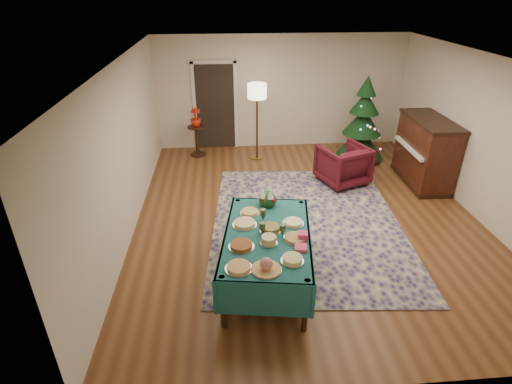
{
  "coord_description": "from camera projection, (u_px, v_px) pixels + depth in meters",
  "views": [
    {
      "loc": [
        -1.42,
        -6.11,
        3.73
      ],
      "look_at": [
        -0.98,
        -0.91,
        0.98
      ],
      "focal_mm": 28.0,
      "sensor_mm": 36.0,
      "label": 1
    }
  ],
  "objects": [
    {
      "name": "room_shell",
      "position": [
        310.0,
        144.0,
        6.6
      ],
      "size": [
        7.0,
        7.0,
        7.0
      ],
      "color": "#593319",
      "rests_on": "ground"
    },
    {
      "name": "doorway",
      "position": [
        215.0,
        105.0,
        9.66
      ],
      "size": [
        1.08,
        0.04,
        2.16
      ],
      "color": "black",
      "rests_on": "ground"
    },
    {
      "name": "rug",
      "position": [
        306.0,
        223.0,
        6.96
      ],
      "size": [
        3.52,
        4.44,
        0.02
      ],
      "primitive_type": "cube",
      "rotation": [
        0.0,
        0.0,
        -0.08
      ],
      "color": "#141347",
      "rests_on": "ground"
    },
    {
      "name": "buffet_table",
      "position": [
        267.0,
        244.0,
        5.35
      ],
      "size": [
        1.44,
        2.13,
        0.77
      ],
      "color": "black",
      "rests_on": "ground"
    },
    {
      "name": "platter_0",
      "position": [
        239.0,
        267.0,
        4.63
      ],
      "size": [
        0.33,
        0.33,
        0.05
      ],
      "color": "silver",
      "rests_on": "buffet_table"
    },
    {
      "name": "platter_1",
      "position": [
        266.0,
        266.0,
        4.59
      ],
      "size": [
        0.36,
        0.36,
        0.17
      ],
      "color": "silver",
      "rests_on": "buffet_table"
    },
    {
      "name": "platter_2",
      "position": [
        292.0,
        259.0,
        4.75
      ],
      "size": [
        0.28,
        0.28,
        0.06
      ],
      "color": "silver",
      "rests_on": "buffet_table"
    },
    {
      "name": "platter_3",
      "position": [
        241.0,
        245.0,
        5.01
      ],
      "size": [
        0.33,
        0.33,
        0.05
      ],
      "color": "silver",
      "rests_on": "buffet_table"
    },
    {
      "name": "platter_4",
      "position": [
        269.0,
        240.0,
        5.07
      ],
      "size": [
        0.23,
        0.23,
        0.11
      ],
      "color": "silver",
      "rests_on": "buffet_table"
    },
    {
      "name": "platter_5",
      "position": [
        295.0,
        238.0,
        5.16
      ],
      "size": [
        0.31,
        0.31,
        0.04
      ],
      "color": "silver",
      "rests_on": "buffet_table"
    },
    {
      "name": "platter_6",
      "position": [
        245.0,
        224.0,
        5.46
      ],
      "size": [
        0.34,
        0.34,
        0.05
      ],
      "color": "silver",
      "rests_on": "buffet_table"
    },
    {
      "name": "platter_7",
      "position": [
        270.0,
        228.0,
        5.34
      ],
      "size": [
        0.29,
        0.29,
        0.07
      ],
      "color": "silver",
      "rests_on": "buffet_table"
    },
    {
      "name": "platter_8",
      "position": [
        293.0,
        222.0,
        5.5
      ],
      "size": [
        0.29,
        0.29,
        0.04
      ],
      "color": "silver",
      "rests_on": "buffet_table"
    },
    {
      "name": "platter_9",
      "position": [
        250.0,
        212.0,
        5.75
      ],
      "size": [
        0.29,
        0.29,
        0.04
      ],
      "color": "silver",
      "rests_on": "buffet_table"
    },
    {
      "name": "goblet_0",
      "position": [
        263.0,
        215.0,
        5.54
      ],
      "size": [
        0.08,
        0.08,
        0.18
      ],
      "color": "#2D471E",
      "rests_on": "buffet_table"
    },
    {
      "name": "goblet_1",
      "position": [
        283.0,
        230.0,
        5.19
      ],
      "size": [
        0.08,
        0.08,
        0.18
      ],
      "color": "#2D471E",
      "rests_on": "buffet_table"
    },
    {
      "name": "goblet_2",
      "position": [
        262.0,
        228.0,
        5.23
      ],
      "size": [
        0.08,
        0.08,
        0.18
      ],
      "color": "#2D471E",
      "rests_on": "buffet_table"
    },
    {
      "name": "napkin_stack",
      "position": [
        301.0,
        248.0,
        4.98
      ],
      "size": [
        0.18,
        0.18,
        0.04
      ],
      "primitive_type": "cube",
      "rotation": [
        0.0,
        0.0,
        -0.15
      ],
      "color": "#E43F65",
      "rests_on": "buffet_table"
    },
    {
      "name": "gift_box",
      "position": [
        303.0,
        236.0,
        5.15
      ],
      "size": [
        0.14,
        0.14,
        0.1
      ],
      "primitive_type": "cube",
      "rotation": [
        0.0,
        0.0,
        -0.15
      ],
      "color": "#DC3D71",
      "rests_on": "buffet_table"
    },
    {
      "name": "centerpiece",
      "position": [
        268.0,
        197.0,
        5.9
      ],
      "size": [
        0.28,
        0.28,
        0.32
      ],
      "color": "#1E4C1E",
      "rests_on": "buffet_table"
    },
    {
      "name": "armchair",
      "position": [
        343.0,
        163.0,
        8.16
      ],
      "size": [
        1.11,
        1.08,
        0.9
      ],
      "primitive_type": "imported",
      "rotation": [
        0.0,
        0.0,
        3.5
      ],
      "color": "#480F18",
      "rests_on": "ground"
    },
    {
      "name": "floor_lamp",
      "position": [
        257.0,
        96.0,
        8.84
      ],
      "size": [
        0.43,
        0.43,
        1.76
      ],
      "color": "#A57F3F",
      "rests_on": "ground"
    },
    {
      "name": "side_table",
      "position": [
        197.0,
        141.0,
        9.53
      ],
      "size": [
        0.41,
        0.41,
        0.73
      ],
      "color": "black",
      "rests_on": "ground"
    },
    {
      "name": "potted_plant",
      "position": [
        196.0,
        121.0,
        9.3
      ],
      "size": [
        0.24,
        0.43,
        0.24
      ],
      "primitive_type": "imported",
      "color": "red",
      "rests_on": "side_table"
    },
    {
      "name": "christmas_tree",
      "position": [
        363.0,
        123.0,
        9.07
      ],
      "size": [
        1.29,
        1.29,
        1.96
      ],
      "color": "black",
      "rests_on": "ground"
    },
    {
      "name": "piano",
      "position": [
        425.0,
        152.0,
        8.11
      ],
      "size": [
        0.78,
        1.59,
        1.36
      ],
      "color": "black",
      "rests_on": "ground"
    }
  ]
}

